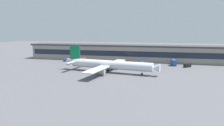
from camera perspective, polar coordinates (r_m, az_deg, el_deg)
ground_plane at (r=116.73m, az=4.44°, el=-3.23°), size 600.00×600.00×0.00m
terminal_building at (r=168.84m, az=7.45°, el=2.76°), size 186.31×17.67×12.95m
airliner at (r=122.34m, az=-0.85°, el=-0.45°), size 58.48×50.49×15.19m
follow_me_car at (r=156.38m, az=8.39°, el=0.24°), size 4.59×4.28×1.85m
stair_truck at (r=161.18m, az=-7.79°, el=0.84°), size 3.39×6.32×3.55m
pushback_tractor at (r=150.42m, az=2.61°, el=-0.03°), size 2.69×4.83×1.75m
belt_loader at (r=168.67m, az=-12.17°, el=0.79°), size 6.52×2.45×1.95m
catering_truck at (r=152.05m, az=16.59°, el=0.17°), size 3.78×7.54×4.15m
crew_van at (r=148.28m, az=20.00°, el=-0.55°), size 5.38×5.06×2.55m
baggage_tug at (r=157.03m, az=3.94°, el=0.35°), size 2.73×3.94×1.85m
traffic_cone_0 at (r=112.43m, az=-0.63°, el=-3.53°), size 0.46×0.46×0.58m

